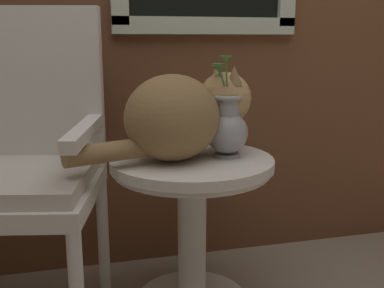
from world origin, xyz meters
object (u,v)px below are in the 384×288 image
(wicker_side_table, at_px, (192,203))
(cat, at_px, (181,115))
(pewter_vase_with_ivy, at_px, (227,127))
(wicker_chair, at_px, (17,154))

(wicker_side_table, height_order, cat, cat)
(wicker_side_table, xyz_separation_m, cat, (-0.04, -0.00, 0.32))
(cat, height_order, pewter_vase_with_ivy, pewter_vase_with_ivy)
(wicker_chair, relative_size, cat, 1.63)
(wicker_side_table, xyz_separation_m, pewter_vase_with_ivy, (0.12, -0.01, 0.27))
(wicker_side_table, height_order, pewter_vase_with_ivy, pewter_vase_with_ivy)
(pewter_vase_with_ivy, bearing_deg, cat, 177.29)
(wicker_chair, height_order, pewter_vase_with_ivy, wicker_chair)
(cat, bearing_deg, wicker_chair, 169.28)
(wicker_side_table, bearing_deg, wicker_chair, 170.22)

